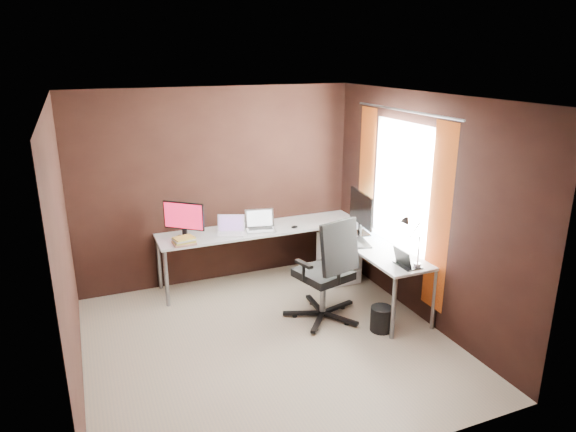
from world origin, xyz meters
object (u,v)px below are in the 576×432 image
object	(u,v)px
laptop_black_small	(406,262)
desk_lamp	(411,236)
book_stack	(184,241)
monitor_left	(184,218)
drawer_pedestal	(339,257)
laptop_white	(231,230)
office_chair	(326,290)
laptop_black_big	(354,240)
monitor_right	(361,211)
wastebasket	(381,319)
laptop_silver	(260,225)

from	to	relation	value
laptop_black_small	desk_lamp	size ratio (longest dim) A/B	0.52
book_stack	monitor_left	bearing A→B (deg)	75.60
drawer_pedestal	book_stack	distance (m)	2.05
monitor_left	laptop_white	distance (m)	0.61
monitor_left	book_stack	size ratio (longest dim) A/B	1.64
office_chair	laptop_black_big	bearing A→B (deg)	14.81
monitor_right	laptop_black_small	size ratio (longest dim) A/B	2.30
drawer_pedestal	monitor_right	distance (m)	0.81
book_stack	wastebasket	bearing A→B (deg)	-40.50
drawer_pedestal	monitor_left	bearing A→B (deg)	170.28
wastebasket	office_chair	bearing A→B (deg)	132.82
office_chair	laptop_silver	bearing A→B (deg)	90.86
laptop_white	laptop_silver	bearing A→B (deg)	24.39
monitor_left	book_stack	bearing A→B (deg)	-64.74
book_stack	wastebasket	distance (m)	2.43
monitor_right	laptop_black_small	xyz separation A→B (m)	(-0.07, -1.07, -0.26)
laptop_silver	laptop_black_small	bearing A→B (deg)	-48.22
monitor_right	laptop_white	bearing A→B (deg)	74.71
laptop_silver	laptop_black_small	size ratio (longest dim) A/B	1.46
laptop_white	book_stack	size ratio (longest dim) A/B	1.45
laptop_black_small	wastebasket	world-z (taller)	laptop_black_small
monitor_left	wastebasket	bearing A→B (deg)	-4.83
book_stack	wastebasket	size ratio (longest dim) A/B	1.02
laptop_white	book_stack	world-z (taller)	laptop_white
monitor_left	monitor_right	world-z (taller)	monitor_right
laptop_white	laptop_silver	world-z (taller)	laptop_silver
laptop_white	office_chair	world-z (taller)	office_chair
monitor_left	laptop_black_small	world-z (taller)	monitor_left
laptop_white	desk_lamp	world-z (taller)	desk_lamp
desk_lamp	laptop_white	bearing A→B (deg)	105.73
laptop_silver	laptop_black_small	xyz separation A→B (m)	(1.02, -1.71, -0.01)
drawer_pedestal	laptop_black_big	distance (m)	0.80
office_chair	wastebasket	size ratio (longest dim) A/B	4.42
desk_lamp	wastebasket	bearing A→B (deg)	142.59
laptop_black_big	laptop_black_small	size ratio (longest dim) A/B	1.48
drawer_pedestal	desk_lamp	size ratio (longest dim) A/B	1.10
monitor_left	monitor_right	xyz separation A→B (m)	(2.05, -0.67, 0.04)
drawer_pedestal	book_stack	world-z (taller)	book_stack
monitor_left	drawer_pedestal	bearing A→B (deg)	29.95
laptop_white	laptop_black_big	distance (m)	1.53
wastebasket	laptop_white	bearing A→B (deg)	125.12
laptop_black_small	desk_lamp	bearing A→B (deg)	-155.73
laptop_black_big	laptop_black_small	xyz separation A→B (m)	(0.18, -0.79, -0.01)
drawer_pedestal	laptop_silver	distance (m)	1.14
monitor_right	laptop_white	distance (m)	1.63
laptop_black_small	office_chair	bearing A→B (deg)	53.37
desk_lamp	wastebasket	xyz separation A→B (m)	(-0.26, 0.06, -0.93)
monitor_left	desk_lamp	size ratio (longest dim) A/B	0.84
laptop_black_big	office_chair	distance (m)	0.72
monitor_left	laptop_black_big	size ratio (longest dim) A/B	1.09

